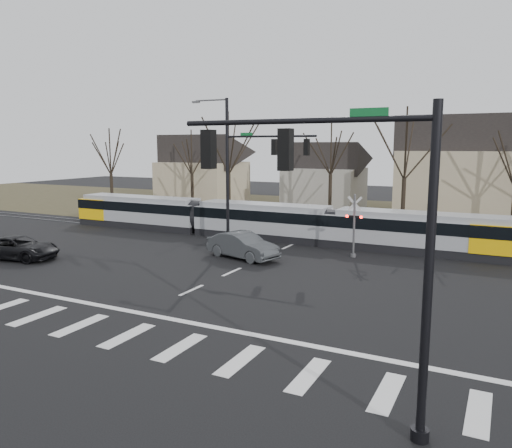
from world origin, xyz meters
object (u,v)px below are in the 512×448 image
at_px(tram, 262,219).
at_px(rail_crossing_signal, 354,228).
at_px(suv, 18,248).
at_px(sedan, 243,245).

bearing_deg(tram, rail_crossing_signal, -21.79).
distance_m(suv, rail_crossing_signal, 21.02).
bearing_deg(tram, sedan, -73.96).
xyz_separation_m(suv, rail_crossing_signal, (18.47, 9.97, 1.18)).
bearing_deg(rail_crossing_signal, sedan, -150.47).
xyz_separation_m(sedan, suv, (-12.36, -6.51, -0.11)).
distance_m(tram, suv, 16.83).
height_order(tram, sedan, tram).
bearing_deg(sedan, rail_crossing_signal, -44.54).
relative_size(tram, sedan, 6.75).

